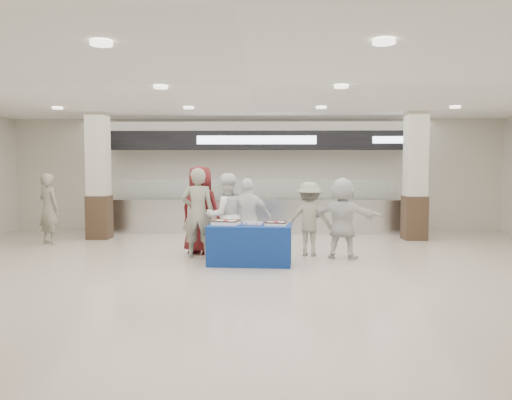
{
  "coord_description": "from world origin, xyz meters",
  "views": [
    {
      "loc": [
        0.26,
        -8.38,
        1.87
      ],
      "look_at": [
        0.06,
        1.6,
        1.18
      ],
      "focal_mm": 35.0,
      "sensor_mm": 36.0,
      "label": 1
    }
  ],
  "objects_px": {
    "soldier_a": "(198,213)",
    "soldier_b": "(310,219)",
    "cupcake_tray": "(253,223)",
    "sheet_cake_right": "(276,223)",
    "soldier_bg": "(49,209)",
    "chef_tall": "(226,216)",
    "civilian_white": "(343,218)",
    "civilian_maroon": "(200,210)",
    "sheet_cake_left": "(226,222)",
    "display_table": "(250,245)",
    "chef_short": "(248,218)"
  },
  "relations": [
    {
      "from": "sheet_cake_left",
      "to": "chef_tall",
      "type": "distance_m",
      "value": 0.6
    },
    {
      "from": "sheet_cake_right",
      "to": "soldier_a",
      "type": "xyz_separation_m",
      "value": [
        -1.56,
        0.7,
        0.12
      ]
    },
    {
      "from": "display_table",
      "to": "chef_short",
      "type": "relative_size",
      "value": 0.96
    },
    {
      "from": "soldier_a",
      "to": "soldier_b",
      "type": "relative_size",
      "value": 1.19
    },
    {
      "from": "cupcake_tray",
      "to": "civilian_white",
      "type": "distance_m",
      "value": 1.9
    },
    {
      "from": "soldier_a",
      "to": "sheet_cake_right",
      "type": "bearing_deg",
      "value": 154.76
    },
    {
      "from": "display_table",
      "to": "sheet_cake_right",
      "type": "bearing_deg",
      "value": -3.39
    },
    {
      "from": "sheet_cake_left",
      "to": "soldier_b",
      "type": "bearing_deg",
      "value": 28.12
    },
    {
      "from": "sheet_cake_right",
      "to": "civilian_white",
      "type": "height_order",
      "value": "civilian_white"
    },
    {
      "from": "soldier_a",
      "to": "chef_tall",
      "type": "xyz_separation_m",
      "value": [
        0.57,
        0.0,
        -0.06
      ]
    },
    {
      "from": "sheet_cake_right",
      "to": "soldier_bg",
      "type": "xyz_separation_m",
      "value": [
        -5.36,
        2.43,
        0.05
      ]
    },
    {
      "from": "sheet_cake_left",
      "to": "cupcake_tray",
      "type": "bearing_deg",
      "value": -2.42
    },
    {
      "from": "sheet_cake_left",
      "to": "civilian_white",
      "type": "height_order",
      "value": "civilian_white"
    },
    {
      "from": "sheet_cake_left",
      "to": "civilian_white",
      "type": "xyz_separation_m",
      "value": [
        2.3,
        0.6,
        0.02
      ]
    },
    {
      "from": "cupcake_tray",
      "to": "civilian_maroon",
      "type": "xyz_separation_m",
      "value": [
        -1.14,
        1.12,
        0.15
      ]
    },
    {
      "from": "chef_tall",
      "to": "sheet_cake_right",
      "type": "bearing_deg",
      "value": 124.29
    },
    {
      "from": "chef_tall",
      "to": "soldier_bg",
      "type": "relative_size",
      "value": 1.01
    },
    {
      "from": "sheet_cake_left",
      "to": "chef_tall",
      "type": "bearing_deg",
      "value": 94.36
    },
    {
      "from": "sheet_cake_left",
      "to": "chef_short",
      "type": "bearing_deg",
      "value": 56.27
    },
    {
      "from": "soldier_b",
      "to": "civilian_white",
      "type": "height_order",
      "value": "civilian_white"
    },
    {
      "from": "sheet_cake_left",
      "to": "cupcake_tray",
      "type": "relative_size",
      "value": 1.32
    },
    {
      "from": "sheet_cake_right",
      "to": "civilian_white",
      "type": "bearing_deg",
      "value": 27.52
    },
    {
      "from": "cupcake_tray",
      "to": "chef_short",
      "type": "bearing_deg",
      "value": 99.87
    },
    {
      "from": "chef_short",
      "to": "soldier_b",
      "type": "distance_m",
      "value": 1.29
    },
    {
      "from": "display_table",
      "to": "chef_tall",
      "type": "xyz_separation_m",
      "value": [
        -0.5,
        0.64,
        0.48
      ]
    },
    {
      "from": "display_table",
      "to": "soldier_a",
      "type": "xyz_separation_m",
      "value": [
        -1.07,
        0.64,
        0.54
      ]
    },
    {
      "from": "soldier_bg",
      "to": "chef_tall",
      "type": "bearing_deg",
      "value": -171.29
    },
    {
      "from": "sheet_cake_left",
      "to": "soldier_bg",
      "type": "bearing_deg",
      "value": 152.21
    },
    {
      "from": "display_table",
      "to": "sheet_cake_right",
      "type": "height_order",
      "value": "sheet_cake_right"
    },
    {
      "from": "soldier_b",
      "to": "chef_short",
      "type": "bearing_deg",
      "value": 24.49
    },
    {
      "from": "sheet_cake_right",
      "to": "cupcake_tray",
      "type": "height_order",
      "value": "sheet_cake_right"
    },
    {
      "from": "chef_tall",
      "to": "civilian_white",
      "type": "height_order",
      "value": "chef_tall"
    },
    {
      "from": "display_table",
      "to": "sheet_cake_right",
      "type": "xyz_separation_m",
      "value": [
        0.49,
        -0.06,
        0.42
      ]
    },
    {
      "from": "sheet_cake_left",
      "to": "soldier_a",
      "type": "bearing_deg",
      "value": 135.76
    },
    {
      "from": "civilian_maroon",
      "to": "chef_short",
      "type": "bearing_deg",
      "value": 176.57
    },
    {
      "from": "civilian_maroon",
      "to": "sheet_cake_right",
      "type": "bearing_deg",
      "value": 165.12
    },
    {
      "from": "sheet_cake_right",
      "to": "civilian_white",
      "type": "distance_m",
      "value": 1.52
    },
    {
      "from": "soldier_a",
      "to": "civilian_white",
      "type": "relative_size",
      "value": 1.12
    },
    {
      "from": "cupcake_tray",
      "to": "chef_short",
      "type": "relative_size",
      "value": 0.26
    },
    {
      "from": "chef_tall",
      "to": "civilian_white",
      "type": "relative_size",
      "value": 1.05
    },
    {
      "from": "cupcake_tray",
      "to": "soldier_b",
      "type": "height_order",
      "value": "soldier_b"
    },
    {
      "from": "civilian_maroon",
      "to": "soldier_b",
      "type": "relative_size",
      "value": 1.22
    },
    {
      "from": "cupcake_tray",
      "to": "civilian_white",
      "type": "height_order",
      "value": "civilian_white"
    },
    {
      "from": "cupcake_tray",
      "to": "sheet_cake_left",
      "type": "bearing_deg",
      "value": 177.58
    },
    {
      "from": "civilian_white",
      "to": "soldier_bg",
      "type": "height_order",
      "value": "soldier_bg"
    },
    {
      "from": "chef_tall",
      "to": "chef_short",
      "type": "bearing_deg",
      "value": 159.6
    },
    {
      "from": "civilian_maroon",
      "to": "civilian_white",
      "type": "height_order",
      "value": "civilian_maroon"
    },
    {
      "from": "cupcake_tray",
      "to": "soldier_b",
      "type": "bearing_deg",
      "value": 38.26
    },
    {
      "from": "soldier_b",
      "to": "soldier_bg",
      "type": "distance_m",
      "value": 6.24
    },
    {
      "from": "cupcake_tray",
      "to": "soldier_b",
      "type": "relative_size",
      "value": 0.28
    }
  ]
}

